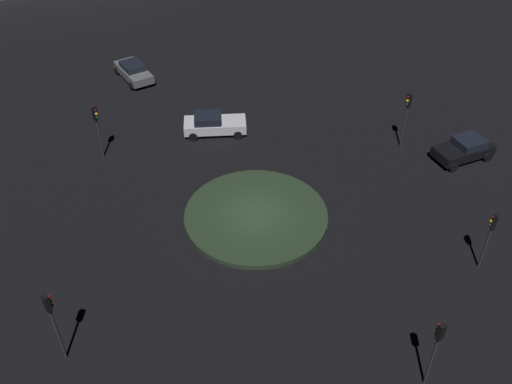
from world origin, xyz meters
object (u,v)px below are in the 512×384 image
Objects in this scene: traffic_light_south at (407,110)px; traffic_light_southwest at (491,231)px; car_white at (214,124)px; car_black at (464,149)px; traffic_light_northeast at (97,122)px; car_grey at (133,71)px; traffic_light_north at (52,315)px; traffic_light_west at (437,343)px.

traffic_light_southwest is at bearing 63.47° from traffic_light_south.
car_white is 17.52m from car_black.
car_white is 1.16× the size of car_black.
car_white is at bearing -43.94° from traffic_light_south.
car_black reaches higher than car_white.
car_white is 1.15× the size of traffic_light_south.
traffic_light_northeast is (8.65, 18.82, -0.18)m from traffic_light_south.
car_grey is 26.90m from car_black.
traffic_light_north is at bearing -29.94° from car_grey.
car_black is (-10.92, -13.70, 0.04)m from car_white.
car_black is 4.76m from traffic_light_south.
car_grey is 1.17× the size of traffic_light_southwest.
car_grey is at bearing -48.64° from car_black.
traffic_light_southwest is at bearing 13.53° from car_grey.
traffic_light_northeast is (-9.69, 5.48, 2.04)m from car_grey.
traffic_light_west is 8.48m from traffic_light_southwest.
traffic_light_southwest is at bearing 6.37° from traffic_light_northeast.
traffic_light_south is at bearing 34.27° from traffic_light_northeast.
traffic_light_southwest is at bearing -45.19° from car_white.
car_white is 13.54m from traffic_light_south.
car_black is 0.95× the size of traffic_light_north.
car_grey is at bearing 119.50° from traffic_light_northeast.
traffic_light_southwest reaches higher than car_grey.
car_black reaches higher than car_grey.
traffic_light_northeast reaches higher than car_grey.
traffic_light_southwest is at bearing -32.51° from traffic_light_north.
traffic_light_southwest is (-11.16, 3.67, -0.24)m from traffic_light_south.
traffic_light_southwest is (-29.51, -9.67, 1.98)m from car_grey.
car_black is 0.99× the size of traffic_light_south.
traffic_light_northeast is at bearing -24.19° from car_black.
traffic_light_south is at bearing -61.66° from traffic_light_southwest.
traffic_light_northeast reaches higher than car_white.
traffic_light_north is 1.14× the size of traffic_light_southwest.
traffic_light_west is 1.07× the size of traffic_light_northeast.
traffic_light_south is 20.71m from traffic_light_northeast.
traffic_light_south is at bearing -5.55° from traffic_light_north.
traffic_light_south is 1.07× the size of traffic_light_northeast.
traffic_light_north is 1.04× the size of traffic_light_south.
car_white is 20.10m from traffic_light_north.
traffic_light_south is at bearing 31.40° from car_grey.
car_black is at bearing -82.52° from traffic_light_southwest.
traffic_light_west reaches higher than traffic_light_northeast.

